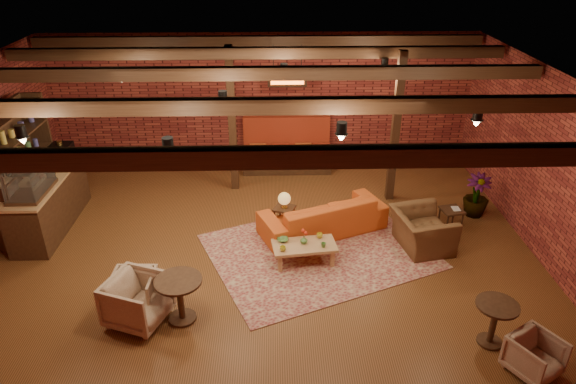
{
  "coord_description": "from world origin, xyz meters",
  "views": [
    {
      "loc": [
        0.31,
        -7.89,
        5.29
      ],
      "look_at": [
        0.53,
        0.2,
        1.11
      ],
      "focal_mm": 32.0,
      "sensor_mm": 36.0,
      "label": 1
    }
  ],
  "objects_px": {
    "coffee_table": "(304,246)",
    "round_table_left": "(180,293)",
    "side_table_book": "(452,211)",
    "sofa": "(323,215)",
    "side_table_lamp": "(284,201)",
    "round_table_right": "(495,317)",
    "armchair_b": "(134,289)",
    "armchair_right": "(423,225)",
    "armchair_far": "(535,354)",
    "plant_tall": "(484,155)",
    "armchair_a": "(137,298)"
  },
  "relations": [
    {
      "from": "coffee_table",
      "to": "round_table_left",
      "type": "xyz_separation_m",
      "value": [
        -1.91,
        -1.43,
        0.15
      ]
    },
    {
      "from": "side_table_book",
      "to": "sofa",
      "type": "bearing_deg",
      "value": -179.86
    },
    {
      "from": "side_table_lamp",
      "to": "round_table_right",
      "type": "distance_m",
      "value": 4.33
    },
    {
      "from": "coffee_table",
      "to": "side_table_book",
      "type": "height_order",
      "value": "coffee_table"
    },
    {
      "from": "round_table_left",
      "to": "side_table_book",
      "type": "height_order",
      "value": "round_table_left"
    },
    {
      "from": "armchair_b",
      "to": "armchair_right",
      "type": "height_order",
      "value": "armchair_right"
    },
    {
      "from": "armchair_far",
      "to": "plant_tall",
      "type": "relative_size",
      "value": 0.23
    },
    {
      "from": "armchair_right",
      "to": "side_table_book",
      "type": "bearing_deg",
      "value": -62.13
    },
    {
      "from": "side_table_lamp",
      "to": "armchair_b",
      "type": "distance_m",
      "value": 3.32
    },
    {
      "from": "round_table_right",
      "to": "plant_tall",
      "type": "relative_size",
      "value": 0.26
    },
    {
      "from": "sofa",
      "to": "armchair_right",
      "type": "height_order",
      "value": "armchair_right"
    },
    {
      "from": "coffee_table",
      "to": "side_table_book",
      "type": "xyz_separation_m",
      "value": [
        2.94,
        1.06,
        0.07
      ]
    },
    {
      "from": "sofa",
      "to": "coffee_table",
      "type": "bearing_deg",
      "value": 45.42
    },
    {
      "from": "armchair_b",
      "to": "round_table_right",
      "type": "xyz_separation_m",
      "value": [
        5.24,
        -0.93,
        0.13
      ]
    },
    {
      "from": "sofa",
      "to": "side_table_book",
      "type": "xyz_separation_m",
      "value": [
        2.51,
        0.01,
        0.05
      ]
    },
    {
      "from": "armchair_b",
      "to": "coffee_table",
      "type": "bearing_deg",
      "value": 24.42
    },
    {
      "from": "armchair_b",
      "to": "armchair_right",
      "type": "xyz_separation_m",
      "value": [
        4.88,
        1.58,
        0.14
      ]
    },
    {
      "from": "coffee_table",
      "to": "armchair_far",
      "type": "distance_m",
      "value": 3.9
    },
    {
      "from": "armchair_a",
      "to": "armchair_b",
      "type": "bearing_deg",
      "value": 44.22
    },
    {
      "from": "armchair_right",
      "to": "plant_tall",
      "type": "height_order",
      "value": "plant_tall"
    },
    {
      "from": "side_table_lamp",
      "to": "armchair_b",
      "type": "xyz_separation_m",
      "value": [
        -2.37,
        -2.31,
        -0.26
      ]
    },
    {
      "from": "round_table_right",
      "to": "round_table_left",
      "type": "bearing_deg",
      "value": 172.11
    },
    {
      "from": "plant_tall",
      "to": "armchair_right",
      "type": "bearing_deg",
      "value": -140.77
    },
    {
      "from": "coffee_table",
      "to": "round_table_left",
      "type": "distance_m",
      "value": 2.39
    },
    {
      "from": "plant_tall",
      "to": "coffee_table",
      "type": "bearing_deg",
      "value": -156.01
    },
    {
      "from": "sofa",
      "to": "armchair_far",
      "type": "xyz_separation_m",
      "value": [
        2.48,
        -3.65,
        -0.05
      ]
    },
    {
      "from": "round_table_left",
      "to": "plant_tall",
      "type": "relative_size",
      "value": 0.27
    },
    {
      "from": "sofa",
      "to": "plant_tall",
      "type": "xyz_separation_m",
      "value": [
        3.18,
        0.55,
        0.99
      ]
    },
    {
      "from": "round_table_left",
      "to": "plant_tall",
      "type": "distance_m",
      "value": 6.36
    },
    {
      "from": "coffee_table",
      "to": "side_table_book",
      "type": "distance_m",
      "value": 3.12
    },
    {
      "from": "side_table_book",
      "to": "round_table_right",
      "type": "xyz_separation_m",
      "value": [
        -0.38,
        -3.11,
        0.05
      ]
    },
    {
      "from": "sofa",
      "to": "coffee_table",
      "type": "distance_m",
      "value": 1.14
    },
    {
      "from": "armchair_b",
      "to": "side_table_lamp",
      "type": "bearing_deg",
      "value": 46.01
    },
    {
      "from": "armchair_right",
      "to": "armchair_far",
      "type": "bearing_deg",
      "value": -178.64
    },
    {
      "from": "side_table_lamp",
      "to": "armchair_right",
      "type": "distance_m",
      "value": 2.62
    },
    {
      "from": "round_table_left",
      "to": "armchair_far",
      "type": "xyz_separation_m",
      "value": [
        4.82,
        -1.17,
        -0.19
      ]
    },
    {
      "from": "armchair_right",
      "to": "armchair_far",
      "type": "height_order",
      "value": "armchair_right"
    },
    {
      "from": "armchair_far",
      "to": "armchair_right",
      "type": "bearing_deg",
      "value": 72.0
    },
    {
      "from": "sofa",
      "to": "coffee_table",
      "type": "xyz_separation_m",
      "value": [
        -0.43,
        -1.06,
        -0.01
      ]
    },
    {
      "from": "armchair_right",
      "to": "round_table_right",
      "type": "relative_size",
      "value": 1.56
    },
    {
      "from": "side_table_lamp",
      "to": "sofa",
      "type": "bearing_deg",
      "value": -10.35
    },
    {
      "from": "round_table_left",
      "to": "sofa",
      "type": "bearing_deg",
      "value": 46.71
    },
    {
      "from": "coffee_table",
      "to": "side_table_book",
      "type": "bearing_deg",
      "value": 19.89
    },
    {
      "from": "armchair_a",
      "to": "plant_tall",
      "type": "xyz_separation_m",
      "value": [
        6.15,
        3.05,
        0.93
      ]
    },
    {
      "from": "plant_tall",
      "to": "round_table_left",
      "type": "bearing_deg",
      "value": -151.21
    },
    {
      "from": "sofa",
      "to": "round_table_right",
      "type": "distance_m",
      "value": 3.76
    },
    {
      "from": "side_table_lamp",
      "to": "round_table_right",
      "type": "bearing_deg",
      "value": -48.48
    },
    {
      "from": "round_table_right",
      "to": "armchair_far",
      "type": "xyz_separation_m",
      "value": [
        0.35,
        -0.55,
        -0.15
      ]
    },
    {
      "from": "armchair_a",
      "to": "sofa",
      "type": "bearing_deg",
      "value": -29.25
    },
    {
      "from": "coffee_table",
      "to": "armchair_b",
      "type": "bearing_deg",
      "value": -157.3
    }
  ]
}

